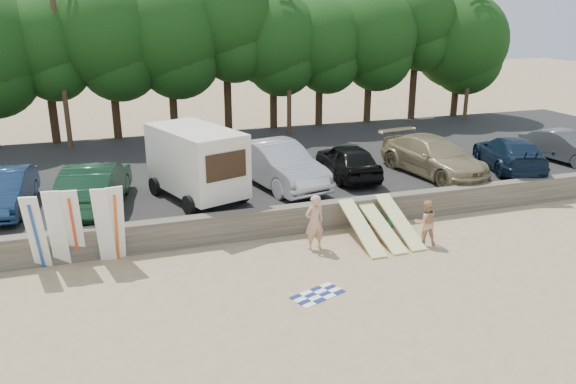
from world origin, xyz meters
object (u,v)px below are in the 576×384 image
car_0 (5,191)px  beachgoer_b (426,222)px  car_1 (95,186)px  car_2 (278,164)px  car_4 (434,156)px  cooler (389,223)px  car_6 (565,147)px  car_5 (509,153)px  car_3 (347,160)px  box_trailer (196,160)px  beachgoer_a (314,222)px

car_0 → beachgoer_b: 14.79m
car_1 → car_2: size_ratio=0.94×
car_4 → cooler: 5.32m
car_4 → car_6: 7.12m
car_0 → car_2: size_ratio=0.81×
car_6 → car_5: bearing=175.4°
car_1 → car_2: (7.07, 0.50, 0.05)m
car_1 → car_4: size_ratio=0.92×
car_3 → cooler: size_ratio=11.53×
car_0 → cooler: bearing=-12.7°
box_trailer → car_0: bearing=153.6°
car_0 → car_1: 3.14m
box_trailer → car_0: (-6.74, 0.82, -0.79)m
box_trailer → beachgoer_b: bearing=-56.7°
car_2 → car_4: size_ratio=0.98×
car_1 → cooler: 10.75m
car_2 → cooler: bearing=-65.9°
box_trailer → car_3: box_trailer is taller
car_0 → car_4: 17.04m
beachgoer_a → cooler: 3.53m
box_trailer → car_3: bearing=-12.4°
car_4 → car_0: bearing=168.1°
car_5 → beachgoer_a: (-10.92, -4.06, -0.49)m
car_5 → car_0: bearing=15.9°
car_3 → beachgoer_a: bearing=59.2°
car_5 → beachgoer_a: 11.66m
car_1 → car_6: (21.08, -0.17, -0.13)m
car_3 → beachgoer_a: (-3.47, -5.15, -0.50)m
beachgoer_b → car_2: bearing=-47.1°
cooler → beachgoer_a: bearing=-166.4°
car_4 → beachgoer_b: (-3.51, -5.17, -0.72)m
car_2 → car_4: bearing=-18.1°
car_6 → beachgoer_b: (-10.62, -5.12, -0.63)m
car_2 → beachgoer_b: bearing=-72.6°
car_3 → car_4: size_ratio=0.79×
box_trailer → cooler: size_ratio=12.39×
beachgoer_a → cooler: beachgoer_a is taller
car_2 → beachgoer_b: (3.39, -5.79, -0.81)m
car_6 → beachgoer_a: car_6 is taller
car_0 → car_5: size_ratio=0.88×
box_trailer → car_5: box_trailer is taller
car_0 → cooler: (13.13, -4.18, -1.27)m
car_6 → cooler: bearing=-172.0°
car_3 → car_6: 10.87m
beachgoer_a → car_0: bearing=-35.7°
box_trailer → beachgoer_b: (6.78, -5.16, -1.43)m
car_3 → box_trailer: bearing=10.2°
car_3 → car_6: car_3 is taller
car_1 → car_6: size_ratio=1.18×
car_4 → beachgoer_b: size_ratio=3.55×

